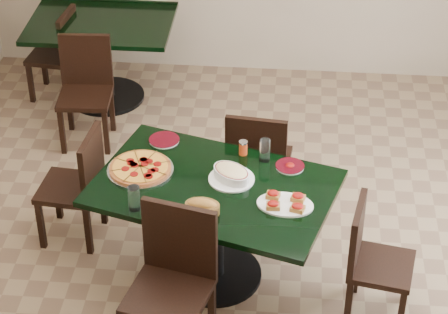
# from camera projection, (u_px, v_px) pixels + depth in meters

# --- Properties ---
(floor) EXTENTS (5.50, 5.50, 0.00)m
(floor) POSITION_uv_depth(u_px,v_px,m) (240.00, 262.00, 5.96)
(floor) COLOR brown
(floor) RESTS_ON ground
(room_shell) EXTENTS (5.50, 5.50, 5.50)m
(room_shell) POSITION_uv_depth(u_px,v_px,m) (393.00, 4.00, 6.63)
(room_shell) COLOR white
(room_shell) RESTS_ON floor
(main_table) EXTENTS (1.68, 1.32, 0.75)m
(main_table) POSITION_uv_depth(u_px,v_px,m) (214.00, 209.00, 5.53)
(main_table) COLOR black
(main_table) RESTS_ON floor
(back_table) EXTENTS (1.21, 0.89, 0.75)m
(back_table) POSITION_uv_depth(u_px,v_px,m) (103.00, 45.00, 7.47)
(back_table) COLOR black
(back_table) RESTS_ON floor
(chair_far) EXTENTS (0.46, 0.46, 0.90)m
(chair_far) POSITION_uv_depth(u_px,v_px,m) (258.00, 159.00, 6.09)
(chair_far) COLOR black
(chair_far) RESTS_ON floor
(chair_near) EXTENTS (0.55, 0.55, 0.97)m
(chair_near) POSITION_uv_depth(u_px,v_px,m) (174.00, 275.00, 5.05)
(chair_near) COLOR black
(chair_near) RESTS_ON floor
(chair_right) EXTENTS (0.45, 0.45, 0.82)m
(chair_right) POSITION_uv_depth(u_px,v_px,m) (371.00, 256.00, 5.33)
(chair_right) COLOR black
(chair_right) RESTS_ON floor
(chair_left) EXTENTS (0.43, 0.43, 0.85)m
(chair_left) POSITION_uv_depth(u_px,v_px,m) (79.00, 182.00, 5.93)
(chair_left) COLOR black
(chair_left) RESTS_ON floor
(back_chair_near) EXTENTS (0.44, 0.44, 0.88)m
(back_chair_near) POSITION_uv_depth(u_px,v_px,m) (86.00, 84.00, 6.98)
(back_chair_near) COLOR black
(back_chair_near) RESTS_ON floor
(back_chair_left) EXTENTS (0.42, 0.42, 0.81)m
(back_chair_left) POSITION_uv_depth(u_px,v_px,m) (59.00, 50.00, 7.55)
(back_chair_left) COLOR black
(back_chair_left) RESTS_ON floor
(pepperoni_pizza) EXTENTS (0.43, 0.43, 0.04)m
(pepperoni_pizza) POSITION_uv_depth(u_px,v_px,m) (140.00, 168.00, 5.55)
(pepperoni_pizza) COLOR silver
(pepperoni_pizza) RESTS_ON main_table
(lasagna_casserole) EXTENTS (0.31, 0.30, 0.09)m
(lasagna_casserole) POSITION_uv_depth(u_px,v_px,m) (231.00, 174.00, 5.45)
(lasagna_casserole) COLOR white
(lasagna_casserole) RESTS_ON main_table
(bread_basket) EXTENTS (0.22, 0.16, 0.09)m
(bread_basket) POSITION_uv_depth(u_px,v_px,m) (202.00, 207.00, 5.18)
(bread_basket) COLOR brown
(bread_basket) RESTS_ON main_table
(bruschetta_platter) EXTENTS (0.37, 0.28, 0.05)m
(bruschetta_platter) POSITION_uv_depth(u_px,v_px,m) (285.00, 202.00, 5.25)
(bruschetta_platter) COLOR white
(bruschetta_platter) RESTS_ON main_table
(side_plate_near) EXTENTS (0.20, 0.20, 0.02)m
(side_plate_near) POSITION_uv_depth(u_px,v_px,m) (175.00, 218.00, 5.15)
(side_plate_near) COLOR white
(side_plate_near) RESTS_ON main_table
(side_plate_far_r) EXTENTS (0.19, 0.19, 0.03)m
(side_plate_far_r) POSITION_uv_depth(u_px,v_px,m) (290.00, 166.00, 5.58)
(side_plate_far_r) COLOR white
(side_plate_far_r) RESTS_ON main_table
(side_plate_far_l) EXTENTS (0.20, 0.20, 0.02)m
(side_plate_far_l) POSITION_uv_depth(u_px,v_px,m) (164.00, 140.00, 5.83)
(side_plate_far_l) COLOR white
(side_plate_far_l) RESTS_ON main_table
(napkin_setting) EXTENTS (0.19, 0.19, 0.01)m
(napkin_setting) POSITION_uv_depth(u_px,v_px,m) (179.00, 213.00, 5.19)
(napkin_setting) COLOR white
(napkin_setting) RESTS_ON main_table
(water_glass_a) EXTENTS (0.07, 0.07, 0.15)m
(water_glass_a) POSITION_uv_depth(u_px,v_px,m) (265.00, 150.00, 5.61)
(water_glass_a) COLOR white
(water_glass_a) RESTS_ON main_table
(water_glass_b) EXTENTS (0.07, 0.07, 0.16)m
(water_glass_b) POSITION_uv_depth(u_px,v_px,m) (134.00, 198.00, 5.19)
(water_glass_b) COLOR white
(water_glass_b) RESTS_ON main_table
(pepper_shaker) EXTENTS (0.06, 0.06, 0.10)m
(pepper_shaker) POSITION_uv_depth(u_px,v_px,m) (243.00, 148.00, 5.68)
(pepper_shaker) COLOR red
(pepper_shaker) RESTS_ON main_table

